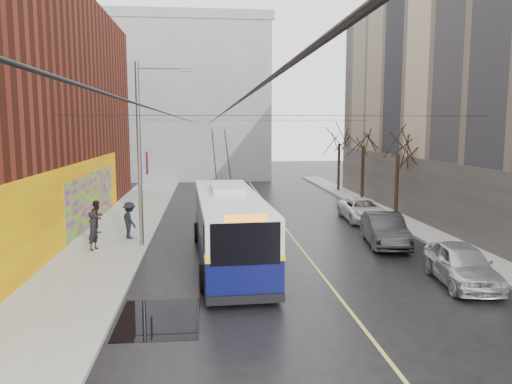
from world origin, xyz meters
TOP-DOWN VIEW (x-y plane):
  - ground at (0.00, 0.00)m, footprint 140.00×140.00m
  - sidewalk_left at (-8.00, 12.00)m, footprint 4.00×60.00m
  - sidewalk_right at (9.00, 12.00)m, footprint 2.00×60.00m
  - lane_line at (1.50, 14.00)m, footprint 0.12×50.00m
  - building_far at (-6.00, 44.99)m, footprint 20.50×12.10m
  - streetlight_pole at (-6.14, 10.00)m, footprint 2.65×0.60m
  - catenary_wires at (-2.54, 14.77)m, footprint 18.00×60.00m
  - tree_near at (9.00, 16.00)m, footprint 3.20×3.20m
  - tree_mid at (9.00, 23.00)m, footprint 3.20×3.20m
  - tree_far at (9.00, 30.00)m, footprint 3.20×3.20m
  - puddle at (-4.62, 0.65)m, footprint 2.51×3.45m
  - pigeons_flying at (-2.51, 9.66)m, footprint 1.26×3.14m
  - trolleybus at (-2.13, 7.17)m, footprint 3.28×12.37m
  - parked_car_a at (6.49, 2.99)m, footprint 2.41×4.79m
  - parked_car_b at (5.80, 9.30)m, footprint 2.39×5.09m
  - parked_car_c at (6.77, 15.84)m, footprint 2.53×5.15m
  - following_car at (-2.20, 16.59)m, footprint 2.25×4.84m
  - pedestrian_a at (-8.44, 9.25)m, footprint 0.67×0.78m
  - pedestrian_b at (-9.02, 12.91)m, footprint 0.99×1.09m
  - pedestrian_c at (-7.10, 11.54)m, footprint 1.24×1.44m

SIDE VIEW (x-z plane):
  - ground at x=0.00m, z-range 0.00..0.00m
  - lane_line at x=1.50m, z-range 0.00..0.01m
  - puddle at x=-4.62m, z-range 0.00..0.01m
  - sidewalk_left at x=-8.00m, z-range 0.00..0.15m
  - sidewalk_right at x=9.00m, z-range 0.00..0.15m
  - parked_car_c at x=6.77m, z-range 0.00..1.41m
  - parked_car_a at x=6.49m, z-range 0.00..1.57m
  - following_car at x=-2.20m, z-range 0.00..1.61m
  - parked_car_b at x=5.80m, z-range 0.00..1.61m
  - pedestrian_a at x=-8.44m, z-range 0.15..1.97m
  - pedestrian_b at x=-9.02m, z-range 0.15..1.98m
  - pedestrian_c at x=-7.10m, z-range 0.15..2.08m
  - trolleybus at x=-2.13m, z-range -1.29..4.52m
  - streetlight_pole at x=-6.14m, z-range 0.35..9.35m
  - tree_near at x=9.00m, z-range 1.78..8.18m
  - tree_far at x=9.00m, z-range 1.86..8.43m
  - tree_mid at x=9.00m, z-range 1.91..8.59m
  - catenary_wires at x=-2.54m, z-range 6.13..6.36m
  - pigeons_flying at x=-2.51m, z-range 6.25..7.31m
  - building_far at x=-6.00m, z-range 0.02..18.02m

